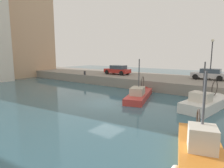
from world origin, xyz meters
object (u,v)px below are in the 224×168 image
object	(u,v)px
quay_streetlamp	(212,52)
parked_car_red	(118,70)
parked_car_silver	(209,74)
mooring_bollard_mid	(85,73)
fishing_boat_white	(208,106)
fishing_boat_red	(140,97)
fishing_boat_orange	(198,152)

from	to	relation	value
quay_streetlamp	parked_car_red	bearing A→B (deg)	100.83
parked_car_silver	quay_streetlamp	bearing A→B (deg)	-4.76
mooring_bollard_mid	quay_streetlamp	size ratio (longest dim) A/B	0.11
parked_car_red	fishing_boat_white	bearing A→B (deg)	-116.43
fishing_boat_red	parked_car_silver	distance (m)	10.19
fishing_boat_red	fishing_boat_orange	xyz separation A→B (m)	(-7.98, -7.22, -0.01)
parked_car_red	quay_streetlamp	bearing A→B (deg)	-79.17
parked_car_red	mooring_bollard_mid	size ratio (longest dim) A/B	7.15
parked_car_red	mooring_bollard_mid	bearing A→B (deg)	132.69
fishing_boat_white	quay_streetlamp	size ratio (longest dim) A/B	1.37
fishing_boat_orange	quay_streetlamp	size ratio (longest dim) A/B	1.18
fishing_boat_red	parked_car_silver	size ratio (longest dim) A/B	1.84
fishing_boat_white	mooring_bollard_mid	size ratio (longest dim) A/B	12.02
fishing_boat_red	mooring_bollard_mid	distance (m)	12.00
fishing_boat_orange	parked_car_red	xyz separation A→B (m)	(15.08, 14.94, 1.79)
fishing_boat_red	mooring_bollard_mid	world-z (taller)	fishing_boat_red
fishing_boat_red	parked_car_red	world-z (taller)	fishing_boat_red
fishing_boat_red	quay_streetlamp	world-z (taller)	quay_streetlamp
fishing_boat_orange	parked_car_silver	bearing A→B (deg)	9.37
parked_car_red	mooring_bollard_mid	distance (m)	4.92
mooring_bollard_mid	fishing_boat_white	bearing A→B (deg)	-101.45
fishing_boat_red	parked_car_silver	xyz separation A→B (m)	(9.01, -4.42, 1.76)
quay_streetlamp	parked_car_silver	bearing A→B (deg)	175.24
parked_car_silver	mooring_bollard_mid	xyz separation A→B (m)	(-5.24, 15.73, -0.41)
fishing_boat_red	fishing_boat_orange	world-z (taller)	fishing_boat_red
parked_car_red	mooring_bollard_mid	xyz separation A→B (m)	(-3.32, 3.60, -0.43)
fishing_boat_red	parked_car_silver	bearing A→B (deg)	-26.12
fishing_boat_orange	quay_streetlamp	xyz separation A→B (m)	(17.41, 2.77, 4.34)
fishing_boat_orange	fishing_boat_red	bearing A→B (deg)	42.15
parked_car_red	quay_streetlamp	size ratio (longest dim) A/B	0.81
fishing_boat_orange	parked_car_red	world-z (taller)	fishing_boat_orange
mooring_bollard_mid	fishing_boat_red	bearing A→B (deg)	-108.46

